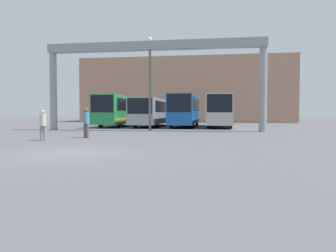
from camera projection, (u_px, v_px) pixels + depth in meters
name	position (u px, v px, depth m)	size (l,w,h in m)	color
ground_plane	(71.00, 153.00, 12.15)	(200.00, 200.00, 0.00)	#47474C
building_backdrop	(187.00, 92.00, 56.38)	(34.10, 12.00, 10.33)	tan
overhead_gantry	(153.00, 60.00, 26.97)	(18.28, 0.80, 7.37)	gray
bus_slot_0	(120.00, 109.00, 36.24)	(2.45, 11.24, 3.28)	#268C4C
bus_slot_1	(153.00, 111.00, 36.24)	(2.60, 12.37, 2.97)	#999EA5
bus_slot_2	(185.00, 109.00, 35.22)	(2.44, 11.46, 3.31)	#1959A5
bus_slot_3	(219.00, 109.00, 34.45)	(2.47, 11.02, 3.27)	beige
pedestrian_mid_left	(86.00, 122.00, 19.65)	(0.37, 0.37, 1.78)	brown
pedestrian_near_right	(43.00, 124.00, 17.64)	(0.34, 0.34, 1.65)	gray
lamp_post	(150.00, 80.00, 26.88)	(0.36, 0.36, 7.69)	#595B60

